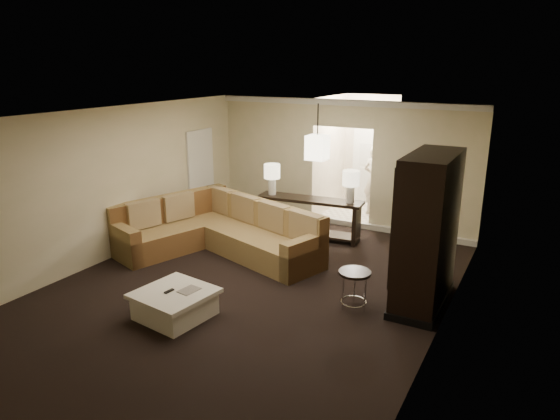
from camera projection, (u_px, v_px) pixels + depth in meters
The scene contains 18 objects.
ground at pixel (245, 291), 8.08m from camera, with size 8.00×8.00×0.00m, color black.
wall_back at pixel (341, 164), 11.04m from camera, with size 6.00×0.04×2.80m, color beige.
wall_left at pixel (105, 186), 9.06m from camera, with size 0.04×8.00×2.80m, color beige.
wall_right at pixel (443, 240), 6.30m from camera, with size 0.04×8.00×2.80m, color beige.
ceiling at pixel (241, 116), 7.28m from camera, with size 6.00×8.00×0.02m, color silver.
crown_molding at pixel (342, 103), 10.62m from camera, with size 6.00×0.10×0.12m, color silver.
baseboard at pixel (338, 222), 11.38m from camera, with size 6.00×0.10×0.12m, color silver.
side_door at pixel (201, 175), 11.50m from camera, with size 0.05×0.90×2.10m, color white.
foyer at pixel (362, 158), 12.20m from camera, with size 1.44×2.02×2.80m.
sectional_sofa at pixel (219, 232), 9.67m from camera, with size 3.98×2.86×1.01m.
coffee_table at pixel (175, 304), 7.21m from camera, with size 1.12×1.12×0.42m.
console_table at pixel (310, 214), 10.41m from camera, with size 2.25×0.73×0.85m.
armoire at pixel (426, 234), 7.38m from camera, with size 0.69×1.62×2.32m.
drink_table at pixel (354, 282), 7.39m from camera, with size 0.48×0.48×0.60m.
table_lamp_left at pixel (272, 174), 10.51m from camera, with size 0.34×0.34×0.65m.
table_lamp_right at pixel (351, 181), 9.88m from camera, with size 0.34×0.34×0.65m.
pendant_light at pixel (317, 147), 9.79m from camera, with size 0.38×0.38×1.09m.
person at pixel (375, 177), 11.88m from camera, with size 0.68×0.45×1.89m, color beige.
Camera 1 is at (4.04, -6.19, 3.56)m, focal length 32.00 mm.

